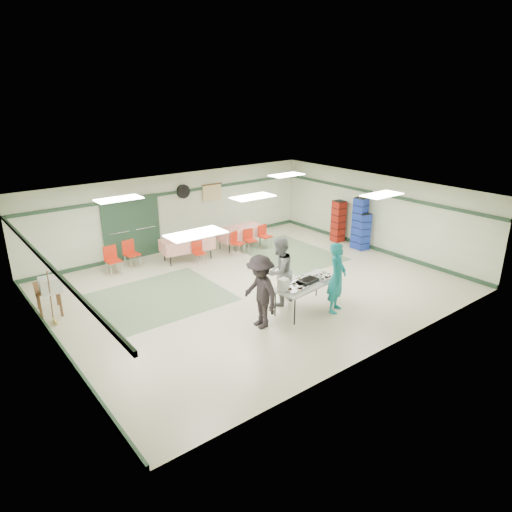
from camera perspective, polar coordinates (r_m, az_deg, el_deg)
floor at (r=13.40m, az=-0.36°, el=-3.85°), size 11.00×11.00×0.00m
ceiling at (r=12.55m, az=-0.38°, el=7.50°), size 11.00×11.00×0.00m
wall_back at (r=16.56m, az=-9.96°, el=5.48°), size 11.00×0.00×11.00m
wall_front at (r=9.98m, az=15.67°, el=-4.85°), size 11.00×0.00×11.00m
wall_left at (r=10.71m, az=-24.44°, el=-4.21°), size 0.00×9.00×9.00m
wall_right at (r=16.71m, az=14.81°, el=5.24°), size 0.00×9.00×9.00m
trim_back at (r=16.38m, az=-10.05°, el=7.83°), size 11.00×0.06×0.10m
baseboard_back at (r=16.90m, az=-9.65°, el=1.23°), size 11.00×0.06×0.12m
trim_left at (r=10.47m, az=-24.82°, el=-0.67°), size 0.06×9.00×0.10m
baseboard_left at (r=11.27m, az=-23.35°, el=-10.19°), size 0.06×9.00×0.12m
trim_right at (r=16.53m, az=14.96°, el=7.57°), size 0.06×9.00×0.10m
baseboard_right at (r=17.04m, az=14.37°, el=1.04°), size 0.06×9.00×0.12m
green_patch_a at (r=12.99m, az=-11.91°, el=-5.09°), size 3.50×3.00×0.01m
green_patch_b at (r=16.14m, az=4.27°, el=0.34°), size 2.50×3.50×0.01m
double_door_left at (r=15.72m, az=-16.84°, el=3.00°), size 0.90×0.06×2.10m
double_door_right at (r=16.06m, az=-13.71°, el=3.65°), size 0.90×0.06×2.10m
door_frame at (r=15.87m, az=-15.25°, el=3.31°), size 2.00×0.03×2.15m
wall_fan at (r=16.49m, az=-9.08°, el=7.97°), size 0.50×0.10×0.50m
scroll_banner at (r=17.13m, az=-5.52°, el=7.89°), size 0.80×0.02×0.60m
serving_table at (r=11.84m, az=6.38°, el=-3.51°), size 2.06×1.05×0.76m
sheet_tray_right at (r=12.18m, az=8.50°, el=-2.65°), size 0.68×0.55×0.02m
sheet_tray_mid at (r=11.89m, az=5.86°, el=-3.11°), size 0.67×0.54×0.02m
sheet_tray_left at (r=11.45m, az=4.87°, el=-4.00°), size 0.68×0.55×0.02m
baking_pan at (r=11.84m, az=6.52°, el=-3.08°), size 0.56×0.39×0.08m
foam_box_stack at (r=11.25m, az=3.44°, el=-3.61°), size 0.25×0.23×0.31m
volunteer_teal at (r=11.80m, az=10.08°, el=-2.68°), size 0.80×0.70×1.86m
volunteer_grey at (r=12.04m, az=2.92°, el=-1.93°), size 1.03×0.88×1.85m
volunteer_dark at (r=10.85m, az=0.54°, el=-4.50°), size 0.79×1.24×1.83m
dining_table_a at (r=16.61m, az=-2.00°, el=3.02°), size 1.74×0.83×0.77m
dining_table_b at (r=15.48m, az=-8.59°, el=1.52°), size 1.82×0.99×0.77m
chair_a at (r=16.18m, az=-0.84°, el=2.28°), size 0.41×0.41×0.81m
chair_b at (r=15.85m, az=-2.52°, el=1.90°), size 0.48×0.48×0.81m
chair_c at (r=16.58m, az=1.01°, el=2.79°), size 0.42×0.42×0.84m
chair_d at (r=15.08m, az=-7.23°, el=0.71°), size 0.41×0.41×0.78m
chair_loose_a at (r=15.17m, az=-15.44°, el=0.59°), size 0.49×0.49×0.92m
chair_loose_b at (r=14.77m, az=-17.59°, el=-0.16°), size 0.45×0.45×0.92m
crate_stack_blue_a at (r=16.77m, az=13.20°, el=3.01°), size 0.50×0.50×1.34m
crate_stack_red at (r=17.46m, az=10.25°, el=4.29°), size 0.43×0.43×1.57m
crate_stack_blue_b at (r=16.80m, az=12.81°, el=4.02°), size 0.45×0.45×1.87m
printer_table at (r=12.78m, az=-24.67°, el=-3.86°), size 0.71×0.98×0.74m
office_printer at (r=12.26m, az=-24.33°, el=-3.31°), size 0.52×0.46×0.38m
broom at (r=12.15m, az=-24.32°, el=-4.61°), size 0.07×0.23×1.38m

